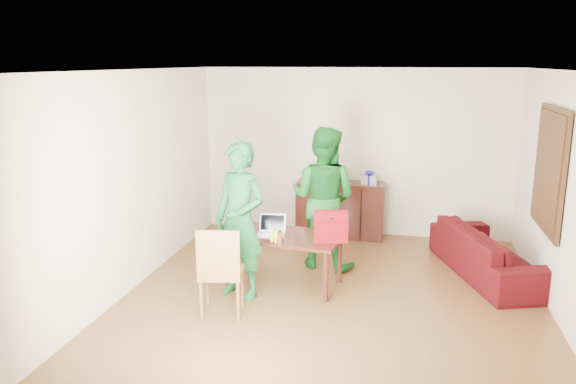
% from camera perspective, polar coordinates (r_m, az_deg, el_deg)
% --- Properties ---
extents(room, '(5.20, 5.70, 2.90)m').
position_cam_1_polar(room, '(6.62, 4.91, 0.10)').
color(room, '#452511').
rests_on(room, ground).
extents(table, '(1.52, 0.99, 0.67)m').
position_cam_1_polar(table, '(7.09, -0.33, -4.98)').
color(table, black).
rests_on(table, ground).
extents(chair, '(0.54, 0.52, 1.04)m').
position_cam_1_polar(chair, '(6.45, -6.73, -9.68)').
color(chair, brown).
rests_on(chair, ground).
extents(person_near, '(0.81, 0.68, 1.89)m').
position_cam_1_polar(person_near, '(6.72, -4.89, -2.88)').
color(person_near, '#145A27').
rests_on(person_near, ground).
extents(person_far, '(1.10, 0.96, 1.95)m').
position_cam_1_polar(person_far, '(7.68, 3.60, -0.61)').
color(person_far, '#145C1C').
rests_on(person_far, ground).
extents(laptop, '(0.35, 0.26, 0.24)m').
position_cam_1_polar(laptop, '(7.04, -1.75, -4.06)').
color(laptop, white).
rests_on(laptop, table).
extents(bananas, '(0.18, 0.13, 0.06)m').
position_cam_1_polar(bananas, '(6.74, -1.33, -4.97)').
color(bananas, yellow).
rests_on(bananas, table).
extents(bottle, '(0.07, 0.07, 0.18)m').
position_cam_1_polar(bottle, '(6.66, -0.84, -4.67)').
color(bottle, '#612F16').
rests_on(bottle, table).
extents(red_bag, '(0.44, 0.30, 0.30)m').
position_cam_1_polar(red_bag, '(6.82, 4.35, -3.75)').
color(red_bag, maroon).
rests_on(red_bag, table).
extents(sofa, '(1.49, 2.30, 0.63)m').
position_cam_1_polar(sofa, '(7.97, 19.79, -5.80)').
color(sofa, '#390711').
rests_on(sofa, ground).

